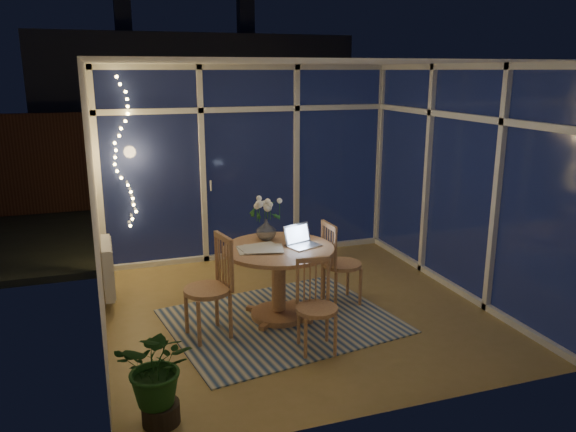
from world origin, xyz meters
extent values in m
plane|color=olive|center=(0.00, 0.00, 0.00)|extent=(4.00, 4.00, 0.00)
plane|color=silver|center=(0.00, 0.00, 2.60)|extent=(4.00, 4.00, 0.00)
cube|color=silver|center=(0.00, 2.00, 1.30)|extent=(4.00, 0.04, 2.60)
cube|color=silver|center=(0.00, -2.00, 1.30)|extent=(4.00, 0.04, 2.60)
cube|color=silver|center=(-2.00, 0.00, 1.30)|extent=(0.04, 4.00, 2.60)
cube|color=silver|center=(2.00, 0.00, 1.30)|extent=(0.04, 4.00, 2.60)
cube|color=silver|center=(0.00, 1.96, 1.30)|extent=(4.00, 0.10, 2.60)
cube|color=silver|center=(1.96, 0.00, 1.30)|extent=(0.10, 4.00, 2.60)
cube|color=silver|center=(-1.94, 0.90, 0.40)|extent=(0.10, 0.70, 0.58)
cube|color=black|center=(0.50, 5.00, -0.06)|extent=(12.00, 6.00, 0.10)
cube|color=#341A12|center=(0.00, 5.50, 0.90)|extent=(11.00, 0.08, 1.80)
cube|color=#33353D|center=(0.30, 8.50, 2.20)|extent=(7.00, 3.00, 2.20)
sphere|color=black|center=(-0.80, 3.40, 0.45)|extent=(0.90, 0.90, 0.90)
cube|color=#C0B99C|center=(-0.27, -0.23, 0.01)|extent=(2.47, 2.10, 0.01)
cylinder|color=#955D43|center=(-0.27, -0.13, 0.39)|extent=(1.31, 1.31, 0.78)
cube|color=#955D43|center=(-1.05, -0.32, 0.51)|extent=(0.56, 0.56, 1.02)
cube|color=#955D43|center=(0.51, 0.02, 0.48)|extent=(0.46, 0.46, 0.95)
cube|color=#955D43|center=(-0.16, -0.92, 0.44)|extent=(0.45, 0.45, 0.88)
imported|color=silver|center=(-0.31, 0.17, 0.88)|extent=(0.23, 0.23, 0.21)
imported|color=silver|center=(-0.04, 0.05, 0.80)|extent=(0.17, 0.17, 0.04)
cube|color=silver|center=(-0.46, -0.14, 0.79)|extent=(0.43, 0.34, 0.02)
cube|color=black|center=(-0.14, -0.13, 0.78)|extent=(0.12, 0.07, 0.01)
imported|color=#194719|center=(-1.65, -1.58, 0.38)|extent=(0.67, 0.63, 0.76)
camera|label=1|loc=(-1.93, -5.32, 2.53)|focal=35.00mm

